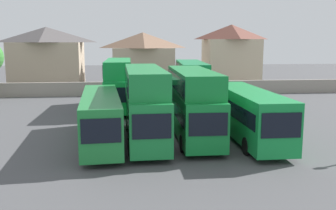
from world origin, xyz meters
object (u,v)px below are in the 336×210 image
(bus_2, at_px, (145,100))
(house_terrace_left, at_px, (47,57))
(bus_7, at_px, (191,82))
(bus_6, at_px, (163,89))
(house_terrace_right, at_px, (231,55))
(bus_1, at_px, (101,115))
(bus_5, at_px, (119,82))
(house_terrace_centre, at_px, (143,59))
(bus_3, at_px, (193,100))
(bus_4, at_px, (248,112))

(bus_2, relative_size, house_terrace_left, 1.06)
(bus_7, bearing_deg, house_terrace_left, -132.92)
(bus_2, distance_m, bus_6, 13.43)
(house_terrace_right, bearing_deg, bus_1, -119.35)
(bus_5, height_order, house_terrace_right, house_terrace_right)
(bus_7, distance_m, house_terrace_right, 20.90)
(house_terrace_left, relative_size, house_terrace_centre, 1.11)
(bus_1, xyz_separation_m, bus_6, (5.56, 13.26, 0.07))
(bus_3, height_order, house_terrace_centre, house_terrace_centre)
(bus_6, distance_m, bus_7, 2.99)
(bus_4, distance_m, house_terrace_centre, 34.02)
(bus_6, height_order, house_terrace_centre, house_terrace_centre)
(bus_2, relative_size, house_terrace_centre, 1.17)
(bus_3, distance_m, house_terrace_centre, 32.72)
(bus_1, distance_m, bus_2, 3.16)
(bus_1, bearing_deg, bus_5, 171.92)
(bus_2, bearing_deg, house_terrace_left, -159.38)
(bus_4, distance_m, house_terrace_right, 32.79)
(house_terrace_left, bearing_deg, bus_4, -58.33)
(bus_7, bearing_deg, bus_3, -5.16)
(bus_5, bearing_deg, house_terrace_centre, 170.86)
(bus_7, height_order, house_terrace_left, house_terrace_left)
(bus_3, bearing_deg, bus_4, 78.66)
(bus_3, xyz_separation_m, house_terrace_centre, (-2.19, 32.61, 1.47))
(house_terrace_centre, bearing_deg, bus_7, -78.41)
(bus_2, bearing_deg, house_terrace_right, 153.68)
(bus_5, relative_size, house_terrace_right, 1.16)
(bus_5, xyz_separation_m, house_terrace_left, (-10.89, 19.24, 1.76))
(bus_1, bearing_deg, house_terrace_centre, 168.66)
(bus_1, xyz_separation_m, bus_7, (8.43, 12.89, 0.80))
(bus_1, relative_size, bus_3, 1.11)
(bus_1, height_order, house_terrace_right, house_terrace_right)
(bus_4, distance_m, house_terrace_left, 38.55)
(bus_2, relative_size, bus_4, 0.95)
(bus_4, height_order, bus_7, bus_7)
(bus_2, distance_m, bus_3, 3.48)
(bus_1, distance_m, house_terrace_right, 36.25)
(bus_3, bearing_deg, bus_5, -155.75)
(bus_6, relative_size, house_terrace_centre, 1.11)
(bus_6, distance_m, house_terrace_centre, 20.02)
(bus_2, bearing_deg, bus_6, 167.82)
(house_terrace_centre, bearing_deg, bus_1, -97.37)
(house_terrace_centre, bearing_deg, bus_4, -79.87)
(bus_4, height_order, bus_6, bus_4)
(house_terrace_right, bearing_deg, bus_3, -109.94)
(bus_3, relative_size, house_terrace_right, 1.15)
(bus_4, bearing_deg, bus_3, -102.04)
(bus_4, xyz_separation_m, house_terrace_centre, (-5.97, 33.42, 2.22))
(bus_6, bearing_deg, bus_7, 86.74)
(bus_2, distance_m, house_terrace_right, 34.72)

